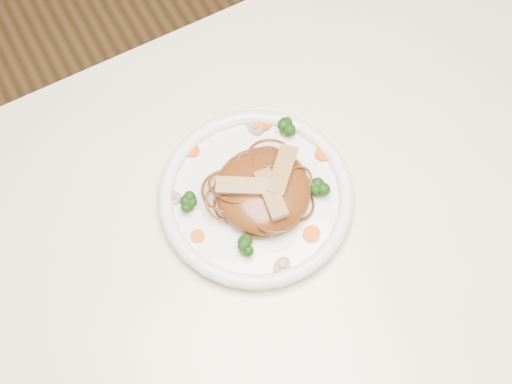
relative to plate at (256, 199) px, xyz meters
name	(u,v)px	position (x,y,z in m)	size (l,w,h in m)	color
ground	(278,371)	(0.00, -0.10, -0.76)	(4.00, 4.00, 0.00)	#4C321A
table	(291,282)	(0.00, -0.10, -0.11)	(1.20, 0.80, 0.75)	beige
plate	(256,199)	(0.00, 0.00, 0.00)	(0.26, 0.26, 0.02)	white
noodle_mound	(263,190)	(0.01, 0.00, 0.03)	(0.13, 0.13, 0.04)	brown
chicken_a	(282,170)	(0.04, 0.00, 0.05)	(0.07, 0.02, 0.01)	tan
chicken_b	(243,186)	(-0.02, 0.00, 0.05)	(0.07, 0.02, 0.01)	tan
chicken_c	(271,194)	(0.01, -0.02, 0.05)	(0.07, 0.02, 0.01)	tan
broccoli_0	(285,128)	(0.08, 0.07, 0.02)	(0.02, 0.02, 0.03)	#163C0C
broccoli_1	(188,203)	(-0.09, 0.03, 0.02)	(0.02, 0.02, 0.03)	#163C0C
broccoli_2	(244,247)	(-0.05, -0.06, 0.02)	(0.03, 0.03, 0.03)	#163C0C
broccoli_3	(318,188)	(0.07, -0.03, 0.03)	(0.03, 0.03, 0.03)	#163C0C
carrot_0	(264,124)	(0.06, 0.09, 0.01)	(0.02, 0.02, 0.01)	#E45408
carrot_1	(198,236)	(-0.09, -0.01, 0.01)	(0.02, 0.02, 0.01)	#E45408
carrot_2	(323,154)	(0.11, 0.01, 0.01)	(0.02, 0.02, 0.01)	#E45408
carrot_3	(192,151)	(-0.04, 0.10, 0.01)	(0.02, 0.02, 0.01)	#E45408
carrot_4	(312,234)	(0.04, -0.08, 0.01)	(0.02, 0.02, 0.01)	#E45408
mushroom_0	(282,266)	(-0.02, -0.10, 0.01)	(0.03, 0.03, 0.01)	tan
mushroom_1	(292,130)	(0.09, 0.06, 0.01)	(0.02, 0.02, 0.01)	tan
mushroom_2	(173,197)	(-0.10, 0.05, 0.01)	(0.03, 0.03, 0.01)	tan
mushroom_3	(255,128)	(0.05, 0.09, 0.01)	(0.03, 0.03, 0.01)	tan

